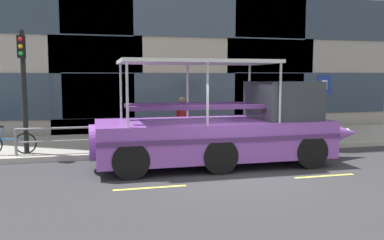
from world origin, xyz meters
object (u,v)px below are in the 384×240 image
Objects in this scene: traffic_light_pole at (23,79)px; pedestrian_mid_left at (182,115)px; parking_sign at (323,96)px; leaned_bicycle at (8,143)px; pedestrian_near_bow at (270,116)px; duck_tour_boat at (229,129)px.

pedestrian_mid_left is at bearing 9.90° from traffic_light_pole.
parking_sign reaches higher than pedestrian_mid_left.
leaned_bicycle is at bearing -179.13° from parking_sign.
traffic_light_pole is 1.55× the size of parking_sign.
pedestrian_near_bow is (-1.96, 0.72, -0.79)m from parking_sign.
pedestrian_near_bow is (9.69, 0.90, 0.60)m from leaned_bicycle.
duck_tour_boat is at bearing -132.07° from pedestrian_near_bow.
leaned_bicycle is 0.98× the size of pedestrian_mid_left.
parking_sign is 1.50× the size of leaned_bicycle.
pedestrian_near_bow is (2.88, 3.19, 0.08)m from duck_tour_boat.
parking_sign is 2.23m from pedestrian_near_bow.
pedestrian_near_bow is at bearing 5.10° from traffic_light_pole.
pedestrian_near_bow is 0.91× the size of pedestrian_mid_left.
parking_sign is (11.11, 0.10, -0.68)m from traffic_light_pole.
duck_tour_boat is (-4.84, -2.47, -0.87)m from parking_sign.
leaned_bicycle is (-0.53, -0.08, -2.08)m from traffic_light_pole.
pedestrian_near_bow reaches higher than leaned_bicycle.
pedestrian_mid_left is (-5.60, 0.87, -0.70)m from parking_sign.
leaned_bicycle is at bearing 161.42° from duck_tour_boat.
pedestrian_mid_left is at bearing 171.20° from parking_sign.
traffic_light_pole reaches higher than pedestrian_near_bow.
leaned_bicycle is 6.18m from pedestrian_mid_left.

